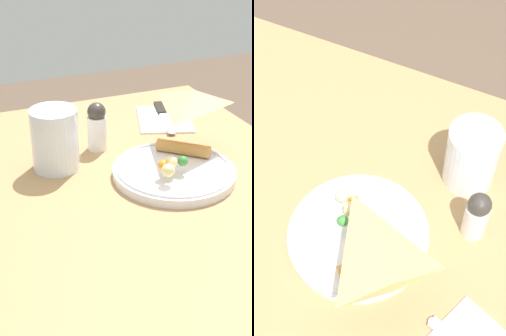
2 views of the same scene
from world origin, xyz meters
The scene contains 5 objects.
ground_plane centered at (0.00, 0.00, 0.00)m, with size 6.00×6.00×0.00m, color brown.
dining_table centered at (0.00, 0.00, 0.64)m, with size 1.11×0.66×0.77m.
plate_pizza centered at (-0.12, 0.06, 0.78)m, with size 0.23×0.23×0.06m.
milk_glass centered at (-0.24, -0.12, 0.82)m, with size 0.09×0.09×0.12m.
pepper_shaker centered at (-0.28, -0.03, 0.82)m, with size 0.04×0.04×0.10m.
Camera 2 is at (-0.33, 0.41, 1.50)m, focal length 55.00 mm.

